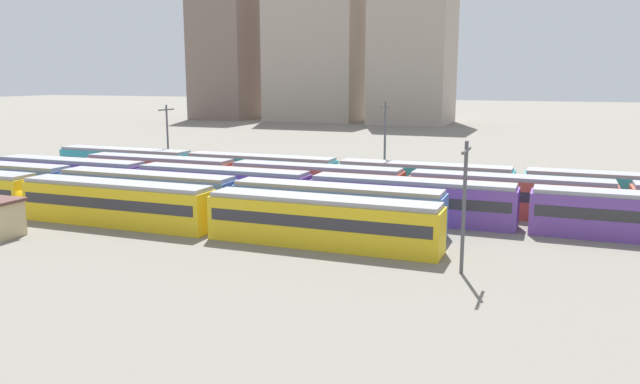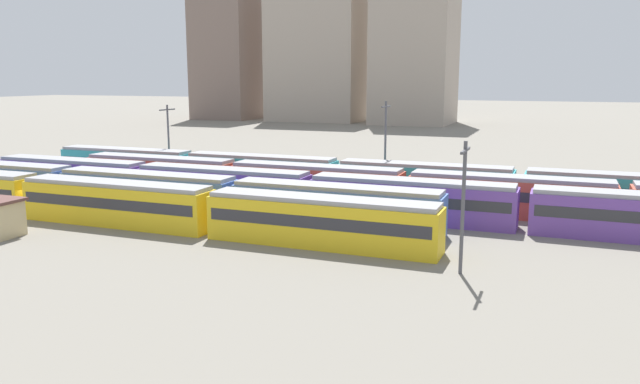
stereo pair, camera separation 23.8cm
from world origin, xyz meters
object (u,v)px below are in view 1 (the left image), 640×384
(train_track_2, at_px, (411,200))
(catenary_pole_3, at_px, (168,137))
(catenary_pole_1, at_px, (385,141))
(train_track_4, at_px, (424,181))
(train_track_0, at_px, (116,203))
(train_track_3, at_px, (509,196))
(catenary_pole_2, at_px, (464,200))
(train_track_1, at_px, (147,192))

(train_track_2, relative_size, catenary_pole_3, 10.28)
(train_track_2, bearing_deg, catenary_pole_1, 114.36)
(train_track_4, distance_m, catenary_pole_3, 33.65)
(train_track_2, relative_size, catenary_pole_1, 9.40)
(train_track_0, distance_m, train_track_3, 34.78)
(train_track_2, xyz_separation_m, catenary_pole_1, (-6.15, 13.58, 3.62))
(catenary_pole_2, bearing_deg, train_track_0, 174.34)
(catenary_pole_1, bearing_deg, train_track_0, -125.50)
(train_track_4, bearing_deg, catenary_pole_3, 174.96)
(train_track_1, height_order, catenary_pole_1, catenary_pole_1)
(train_track_2, bearing_deg, train_track_3, 33.60)
(train_track_1, bearing_deg, catenary_pole_1, 46.42)
(train_track_2, bearing_deg, train_track_0, -155.91)
(train_track_1, distance_m, catenary_pole_1, 26.18)
(catenary_pole_3, bearing_deg, train_track_4, -5.04)
(train_track_3, distance_m, train_track_4, 10.29)
(train_track_1, height_order, catenary_pole_3, catenary_pole_3)
(train_track_1, bearing_deg, catenary_pole_3, 119.28)
(train_track_0, xyz_separation_m, train_track_1, (-0.77, 5.20, 0.00))
(train_track_4, height_order, catenary_pole_2, catenary_pole_2)
(train_track_1, bearing_deg, train_track_3, 18.08)
(train_track_1, distance_m, catenary_pole_3, 21.50)
(train_track_1, relative_size, train_track_3, 0.60)
(train_track_1, relative_size, catenary_pole_3, 6.13)
(catenary_pole_1, bearing_deg, catenary_pole_3, -179.51)
(train_track_1, height_order, train_track_3, same)
(train_track_3, distance_m, catenary_pole_2, 18.82)
(train_track_3, bearing_deg, catenary_pole_2, -94.35)
(train_track_0, xyz_separation_m, train_track_2, (23.26, 10.40, 0.00))
(train_track_4, distance_m, catenary_pole_1, 7.01)
(train_track_0, height_order, catenary_pole_3, catenary_pole_3)
(catenary_pole_1, height_order, catenary_pole_2, catenary_pole_1)
(train_track_2, distance_m, train_track_3, 9.40)
(train_track_0, bearing_deg, catenary_pole_2, -5.66)
(catenary_pole_3, bearing_deg, catenary_pole_2, -33.16)
(train_track_3, bearing_deg, train_track_0, -153.35)
(train_track_1, bearing_deg, train_track_4, 34.19)
(train_track_0, distance_m, train_track_1, 5.26)
(train_track_0, distance_m, catenary_pole_1, 29.68)
(train_track_4, bearing_deg, train_track_0, -136.87)
(train_track_0, height_order, train_track_3, same)
(train_track_4, xyz_separation_m, catenary_pole_3, (-33.37, 2.94, 3.18))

